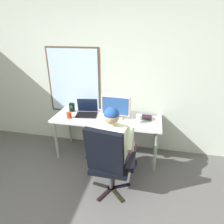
# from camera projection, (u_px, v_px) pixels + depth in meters

# --- Properties ---
(wall_rear) EXTENTS (5.86, 0.08, 2.57)m
(wall_rear) POSITION_uv_depth(u_px,v_px,m) (97.00, 79.00, 3.36)
(wall_rear) COLOR beige
(wall_rear) RESTS_ON ground
(desk) EXTENTS (1.77, 0.68, 0.74)m
(desk) POSITION_uv_depth(u_px,v_px,m) (107.00, 120.00, 3.18)
(desk) COLOR gray
(desk) RESTS_ON ground
(office_chair) EXTENTS (0.63, 0.60, 1.05)m
(office_chair) POSITION_uv_depth(u_px,v_px,m) (108.00, 159.00, 2.36)
(office_chair) COLOR black
(office_chair) RESTS_ON ground
(person_seated) EXTENTS (0.57, 0.81, 1.23)m
(person_seated) POSITION_uv_depth(u_px,v_px,m) (115.00, 144.00, 2.58)
(person_seated) COLOR #3F3B65
(person_seated) RESTS_ON ground
(crt_monitor) EXTENTS (0.47, 0.22, 0.38)m
(crt_monitor) POSITION_uv_depth(u_px,v_px,m) (116.00, 106.00, 3.06)
(crt_monitor) COLOR beige
(crt_monitor) RESTS_ON desk
(laptop) EXTENTS (0.39, 0.35, 0.25)m
(laptop) POSITION_uv_depth(u_px,v_px,m) (87.00, 110.00, 3.26)
(laptop) COLOR black
(laptop) RESTS_ON desk
(wine_glass) EXTENTS (0.09, 0.09, 0.14)m
(wine_glass) POSITION_uv_depth(u_px,v_px,m) (139.00, 118.00, 2.92)
(wine_glass) COLOR silver
(wine_glass) RESTS_ON desk
(desk_speaker) EXTENTS (0.08, 0.08, 0.15)m
(desk_speaker) POSITION_uv_depth(u_px,v_px,m) (72.00, 107.00, 3.36)
(desk_speaker) COLOR black
(desk_speaker) RESTS_ON desk
(book_stack) EXTENTS (0.18, 0.15, 0.06)m
(book_stack) POSITION_uv_depth(u_px,v_px,m) (146.00, 118.00, 3.08)
(book_stack) COLOR #2B7E3E
(book_stack) RESTS_ON desk
(coffee_mug) EXTENTS (0.08, 0.08, 0.10)m
(coffee_mug) POSITION_uv_depth(u_px,v_px,m) (69.00, 115.00, 3.11)
(coffee_mug) COLOR #9C2D16
(coffee_mug) RESTS_ON desk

